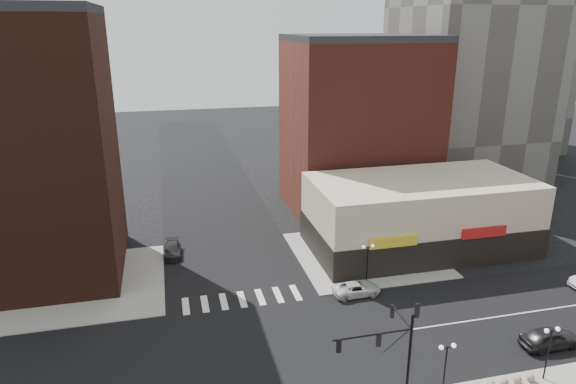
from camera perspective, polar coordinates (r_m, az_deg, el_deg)
name	(u,v)px	position (r m, az deg, el deg)	size (l,w,h in m)	color
ground	(260,352)	(41.55, -3.14, -17.34)	(240.00, 240.00, 0.00)	black
road_ew	(260,352)	(41.55, -3.14, -17.33)	(200.00, 14.00, 0.02)	black
road_ns	(260,352)	(41.54, -3.14, -17.32)	(14.00, 200.00, 0.02)	black
sidewalk_nw	(85,285)	(54.19, -21.65, -9.55)	(15.00, 15.00, 0.12)	gray
sidewalk_ne	(365,254)	(57.28, 8.55, -6.84)	(15.00, 15.00, 0.12)	gray
building_nw	(23,153)	(54.65, -27.33, 3.88)	(16.00, 15.00, 25.00)	#361A11
building_ne_midrise	(358,128)	(68.81, 7.78, 7.07)	(18.00, 15.00, 22.00)	maroon
building_ne_row	(419,220)	(59.08, 14.37, -3.01)	(24.20, 12.20, 8.00)	#C2B49A
traffic_signal	(394,342)	(34.49, 11.69, -16.02)	(5.59, 3.09, 7.77)	black
street_lamp_se_a	(446,357)	(36.90, 17.18, -17.14)	(1.22, 0.32, 4.16)	black
street_lamp_se_b	(550,340)	(41.18, 27.13, -14.45)	(1.22, 0.32, 4.16)	black
street_lamp_ne	(368,254)	(49.60, 8.84, -6.86)	(1.22, 0.32, 4.16)	black
white_suv	(357,289)	(49.02, 7.63, -10.61)	(2.08, 4.52, 1.26)	silver
dark_sedan_east	(550,338)	(46.35, 27.11, -14.24)	(1.91, 4.75, 1.62)	black
dark_sedan_north	(172,250)	(57.66, -12.71, -6.30)	(1.79, 4.40, 1.28)	black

